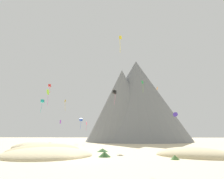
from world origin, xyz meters
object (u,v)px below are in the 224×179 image
kite_rainbow_low (86,124)px  kite_blue_low (81,120)px  kite_orange_mid (157,88)px  kite_violet_low (60,122)px  kite_teal_mid (42,101)px  kite_black_mid (114,92)px  kite_indigo_low (175,114)px  rock_massif (133,102)px  kite_gold_mid (65,101)px  kite_green_high (143,84)px  bush_near_right (105,154)px  kite_yellow_high (120,40)px  kite_red_mid (50,86)px  bush_far_left (29,154)px  bush_low_patch (175,157)px  bush_mid_center (103,150)px  kite_lime_mid (48,92)px

kite_rainbow_low → kite_blue_low: kite_blue_low is taller
kite_orange_mid → kite_violet_low: kite_orange_mid is taller
kite_violet_low → kite_rainbow_low: bearing=-101.8°
kite_orange_mid → kite_teal_mid: bearing=159.7°
kite_blue_low → kite_black_mid: 32.93m
kite_violet_low → kite_indigo_low: kite_indigo_low is taller
rock_massif → kite_indigo_low: size_ratio=38.35×
kite_rainbow_low → kite_indigo_low: kite_indigo_low is taller
kite_black_mid → kite_gold_mid: (-20.99, 16.44, 0.02)m
kite_rainbow_low → kite_gold_mid: bearing=136.3°
kite_gold_mid → kite_green_high: bearing=111.3°
bush_near_right → kite_yellow_high: 34.94m
kite_orange_mid → kite_yellow_high: size_ratio=0.25×
kite_violet_low → kite_red_mid: size_ratio=0.42×
kite_orange_mid → kite_blue_low: kite_orange_mid is taller
kite_black_mid → kite_red_mid: (-29.74, 21.21, 7.94)m
kite_teal_mid → kite_violet_low: (5.35, 8.45, -8.00)m
rock_massif → kite_blue_low: rock_massif is taller
bush_near_right → kite_green_high: (12.42, 52.49, 26.59)m
kite_teal_mid → kite_indigo_low: kite_teal_mid is taller
kite_blue_low → kite_gold_mid: size_ratio=1.02×
kite_gold_mid → kite_violet_low: (-4.62, 9.87, -7.64)m
bush_far_left → kite_red_mid: size_ratio=0.26×
kite_red_mid → kite_gold_mid: bearing=-129.3°
kite_indigo_low → bush_far_left: bearing=63.5°
rock_massif → kite_black_mid: (-8.04, -51.39, -5.11)m
kite_rainbow_low → kite_indigo_low: size_ratio=2.48×
rock_massif → bush_low_patch: bearing=-87.8°
kite_blue_low → kite_indigo_low: kite_blue_low is taller
kite_yellow_high → kite_blue_low: bearing=-20.7°
bush_far_left → kite_black_mid: size_ratio=0.21×
bush_low_patch → kite_black_mid: bearing=112.5°
bush_near_right → kite_rainbow_low: size_ratio=0.57×
kite_gold_mid → kite_green_high: (32.76, 12.25, 10.07)m
kite_violet_low → rock_massif: bearing=-54.2°
kite_green_high → kite_red_mid: (-41.51, -7.47, -2.15)m
bush_near_right → kite_indigo_low: 33.38m
kite_black_mid → kite_indigo_low: kite_black_mid is taller
kite_rainbow_low → kite_black_mid: (13.34, -23.95, 8.92)m
bush_low_patch → bush_mid_center: bearing=134.6°
kite_lime_mid → kite_red_mid: size_ratio=1.71×
kite_teal_mid → kite_indigo_low: bearing=158.8°
bush_far_left → kite_yellow_high: 38.52m
kite_blue_low → kite_orange_mid: bearing=127.3°
bush_far_left → kite_rainbow_low: kite_rainbow_low is taller
kite_gold_mid → bush_mid_center: bearing=33.1°
bush_mid_center → kite_green_high: kite_green_high is taller
bush_low_patch → kite_indigo_low: 30.88m
kite_green_high → kite_gold_mid: bearing=-132.5°
kite_yellow_high → kite_red_mid: bearing=-0.7°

